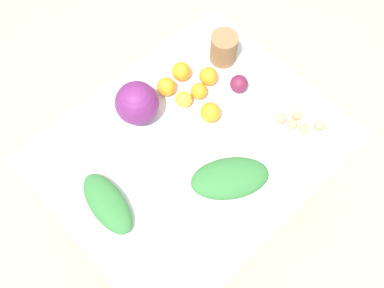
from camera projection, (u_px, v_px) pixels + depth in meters
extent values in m
plane|color=#C6B289|center=(192.00, 204.00, 2.38)|extent=(8.00, 8.00, 0.00)
cube|color=silver|center=(192.00, 148.00, 1.70)|extent=(1.12, 0.91, 0.03)
cylinder|color=brown|center=(209.00, 72.00, 2.32)|extent=(0.06, 0.06, 0.74)
cylinder|color=brown|center=(58.00, 193.00, 2.02)|extent=(0.06, 0.06, 0.74)
cylinder|color=brown|center=(323.00, 171.00, 2.07)|extent=(0.06, 0.06, 0.74)
sphere|color=#6B2366|center=(137.00, 103.00, 1.67)|extent=(0.17, 0.17, 0.17)
cube|color=#B7B7B2|center=(304.00, 130.00, 1.68)|extent=(0.17, 0.29, 0.06)
sphere|color=white|center=(331.00, 131.00, 1.64)|extent=(0.04, 0.04, 0.04)
sphere|color=tan|center=(320.00, 126.00, 1.65)|extent=(0.04, 0.04, 0.04)
sphere|color=white|center=(308.00, 121.00, 1.66)|extent=(0.04, 0.04, 0.04)
sphere|color=tan|center=(297.00, 115.00, 1.67)|extent=(0.04, 0.04, 0.04)
sphere|color=white|center=(286.00, 110.00, 1.67)|extent=(0.04, 0.04, 0.04)
sphere|color=white|center=(327.00, 140.00, 1.62)|extent=(0.04, 0.04, 0.04)
sphere|color=white|center=(315.00, 135.00, 1.63)|extent=(0.04, 0.04, 0.04)
sphere|color=tan|center=(304.00, 129.00, 1.64)|extent=(0.04, 0.04, 0.04)
sphere|color=tan|center=(293.00, 124.00, 1.65)|extent=(0.04, 0.04, 0.04)
sphere|color=tan|center=(282.00, 119.00, 1.66)|extent=(0.04, 0.04, 0.04)
cylinder|color=olive|center=(224.00, 48.00, 1.81)|extent=(0.12, 0.12, 0.14)
ellipsoid|color=#337538|center=(231.00, 177.00, 1.59)|extent=(0.34, 0.30, 0.07)
ellipsoid|color=#337538|center=(107.00, 203.00, 1.55)|extent=(0.15, 0.28, 0.06)
sphere|color=maroon|center=(239.00, 84.00, 1.77)|extent=(0.08, 0.08, 0.08)
sphere|color=orange|center=(181.00, 71.00, 1.79)|extent=(0.08, 0.08, 0.08)
sphere|color=#F9A833|center=(184.00, 99.00, 1.74)|extent=(0.07, 0.07, 0.07)
sphere|color=orange|center=(208.00, 76.00, 1.78)|extent=(0.08, 0.08, 0.08)
sphere|color=orange|center=(210.00, 112.00, 1.70)|extent=(0.08, 0.08, 0.08)
sphere|color=orange|center=(199.00, 91.00, 1.76)|extent=(0.07, 0.07, 0.07)
sphere|color=orange|center=(166.00, 87.00, 1.76)|extent=(0.08, 0.08, 0.08)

